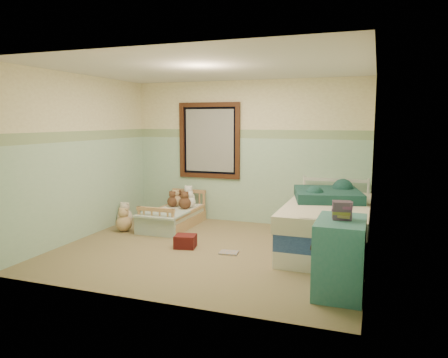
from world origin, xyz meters
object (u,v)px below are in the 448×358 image
(red_pillow, at_px, (185,241))
(floor_book, at_px, (229,253))
(toddler_bed_frame, at_px, (174,221))
(plush_floor_cream, at_px, (125,217))
(dresser, at_px, (340,256))
(plush_floor_tan, at_px, (124,223))
(twin_bed_frame, at_px, (327,241))

(red_pillow, bearing_deg, floor_book, -4.49)
(toddler_bed_frame, distance_m, red_pillow, 1.28)
(plush_floor_cream, height_order, red_pillow, plush_floor_cream)
(dresser, distance_m, floor_book, 1.80)
(plush_floor_tan, relative_size, dresser, 0.34)
(plush_floor_tan, height_order, dresser, dresser)
(toddler_bed_frame, height_order, floor_book, toddler_bed_frame)
(plush_floor_tan, distance_m, dresser, 3.82)
(dresser, bearing_deg, red_pillow, 157.62)
(red_pillow, height_order, floor_book, red_pillow)
(plush_floor_cream, relative_size, plush_floor_tan, 1.01)
(dresser, bearing_deg, plush_floor_tan, 158.60)
(toddler_bed_frame, bearing_deg, dresser, -33.99)
(red_pillow, bearing_deg, toddler_bed_frame, 123.86)
(plush_floor_tan, bearing_deg, toddler_bed_frame, 43.00)
(toddler_bed_frame, distance_m, plush_floor_cream, 0.89)
(toddler_bed_frame, relative_size, twin_bed_frame, 0.62)
(red_pillow, bearing_deg, twin_bed_frame, 17.95)
(plush_floor_cream, xyz_separation_m, floor_book, (2.26, -0.95, -0.12))
(plush_floor_tan, relative_size, red_pillow, 0.91)
(toddler_bed_frame, bearing_deg, floor_book, -38.69)
(toddler_bed_frame, height_order, twin_bed_frame, twin_bed_frame)
(plush_floor_tan, height_order, floor_book, plush_floor_tan)
(floor_book, bearing_deg, plush_floor_tan, 159.45)
(toddler_bed_frame, xyz_separation_m, floor_book, (1.39, -1.11, -0.07))
(plush_floor_tan, bearing_deg, red_pillow, -19.73)
(plush_floor_cream, distance_m, dresser, 4.21)
(plush_floor_cream, relative_size, dresser, 0.34)
(plush_floor_cream, height_order, floor_book, plush_floor_cream)
(plush_floor_cream, relative_size, floor_book, 1.07)
(twin_bed_frame, relative_size, red_pillow, 7.36)
(toddler_bed_frame, height_order, plush_floor_cream, plush_floor_cream)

